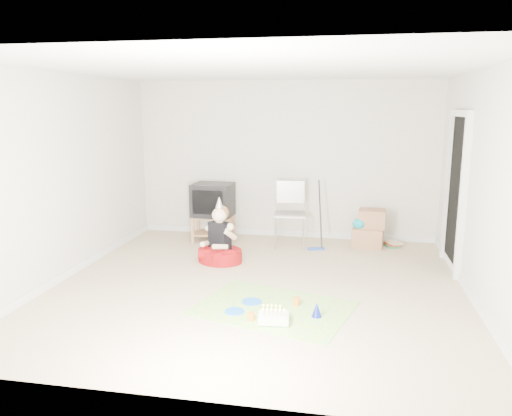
% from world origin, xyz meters
% --- Properties ---
extents(ground, '(5.00, 5.00, 0.00)m').
position_xyz_m(ground, '(0.00, 0.00, 0.00)').
color(ground, tan).
rests_on(ground, ground).
extents(doorway_recess, '(0.02, 0.90, 2.05)m').
position_xyz_m(doorway_recess, '(2.48, 1.20, 1.02)').
color(doorway_recess, black).
rests_on(doorway_recess, ground).
extents(tv_stand, '(0.68, 0.44, 0.42)m').
position_xyz_m(tv_stand, '(-1.11, 1.98, 0.25)').
color(tv_stand, '#926441').
rests_on(tv_stand, ground).
extents(crt_tv, '(0.66, 0.56, 0.54)m').
position_xyz_m(crt_tv, '(-1.11, 1.98, 0.68)').
color(crt_tv, black).
rests_on(crt_tv, tv_stand).
extents(folding_chair, '(0.52, 0.50, 1.06)m').
position_xyz_m(folding_chair, '(0.17, 1.88, 0.51)').
color(folding_chair, '#9C9CA1').
rests_on(folding_chair, ground).
extents(cardboard_boxes, '(0.53, 0.42, 0.60)m').
position_xyz_m(cardboard_boxes, '(1.40, 2.06, 0.29)').
color(cardboard_boxes, '#9D6C4C').
rests_on(cardboard_boxes, ground).
extents(floor_mop, '(0.28, 0.35, 1.05)m').
position_xyz_m(floor_mop, '(0.60, 1.74, 0.26)').
color(floor_mop, '#2347AF').
rests_on(floor_mop, ground).
extents(book_pile, '(0.28, 0.31, 0.08)m').
position_xyz_m(book_pile, '(1.78, 2.14, 0.04)').
color(book_pile, '#297C56').
rests_on(book_pile, ground).
extents(seated_woman, '(0.87, 0.87, 0.95)m').
position_xyz_m(seated_woman, '(-0.71, 0.88, 0.21)').
color(seated_woman, maroon).
rests_on(seated_woman, ground).
extents(party_mat, '(1.89, 1.58, 0.01)m').
position_xyz_m(party_mat, '(0.28, -0.65, 0.00)').
color(party_mat, '#DD2E82').
rests_on(party_mat, ground).
extents(birthday_cake, '(0.33, 0.28, 0.15)m').
position_xyz_m(birthday_cake, '(0.35, -1.02, 0.04)').
color(birthday_cake, white).
rests_on(birthday_cake, party_mat).
extents(blue_plate_near, '(0.25, 0.25, 0.01)m').
position_xyz_m(blue_plate_near, '(0.03, -0.54, 0.01)').
color(blue_plate_near, blue).
rests_on(blue_plate_near, party_mat).
extents(blue_plate_far, '(0.22, 0.22, 0.01)m').
position_xyz_m(blue_plate_far, '(-0.10, -0.84, 0.01)').
color(blue_plate_far, blue).
rests_on(blue_plate_far, party_mat).
extents(orange_cup_near, '(0.10, 0.10, 0.09)m').
position_xyz_m(orange_cup_near, '(0.53, -0.53, 0.05)').
color(orange_cup_near, orange).
rests_on(orange_cup_near, party_mat).
extents(orange_cup_far, '(0.10, 0.10, 0.08)m').
position_xyz_m(orange_cup_far, '(0.11, -1.02, 0.05)').
color(orange_cup_far, orange).
rests_on(orange_cup_far, party_mat).
extents(blue_party_hat, '(0.11, 0.11, 0.16)m').
position_xyz_m(blue_party_hat, '(0.77, -0.80, 0.08)').
color(blue_party_hat, '#1724A5').
rests_on(blue_party_hat, party_mat).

